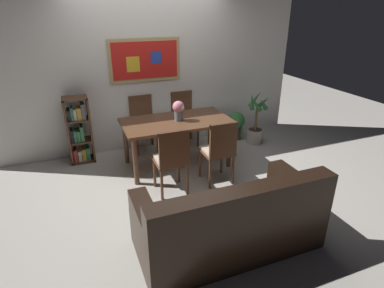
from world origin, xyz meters
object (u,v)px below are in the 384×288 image
object	(u,v)px
flower_vase	(179,109)
dining_chair_far_right	(183,114)
dining_table	(177,126)
leather_couch	(230,222)
dining_chair_near_left	(172,156)
dining_chair_far_left	(143,119)
potted_palm	(256,125)
dining_chair_near_right	(220,147)
potted_ivy	(236,124)
bookshelf	(79,132)

from	to	relation	value
flower_vase	dining_chair_far_right	bearing A→B (deg)	65.56
dining_table	dining_chair_far_right	world-z (taller)	dining_chair_far_right
dining_table	leather_couch	distance (m)	1.95
dining_chair_near_left	dining_chair_far_left	distance (m)	1.53
potted_palm	flower_vase	xyz separation A→B (m)	(-1.53, -0.30, 0.55)
dining_chair_far_left	potted_palm	bearing A→B (deg)	-14.59
dining_chair_near_right	leather_couch	world-z (taller)	dining_chair_near_right
dining_chair_near_right	potted_palm	world-z (taller)	potted_palm
leather_couch	dining_chair_far_left	bearing A→B (deg)	94.64
dining_chair_near_left	leather_couch	world-z (taller)	dining_chair_near_left
dining_chair_far_left	potted_palm	size ratio (longest dim) A/B	0.98
dining_chair_far_left	potted_ivy	xyz separation A→B (m)	(1.67, -0.19, -0.25)
dining_chair_near_right	potted_palm	xyz separation A→B (m)	(1.21, 1.01, -0.19)
potted_ivy	bookshelf	bearing A→B (deg)	178.14
bookshelf	potted_palm	world-z (taller)	bookshelf
leather_couch	flower_vase	world-z (taller)	flower_vase
dining_chair_far_left	dining_chair_far_right	bearing A→B (deg)	0.72
dining_chair_near_left	potted_ivy	xyz separation A→B (m)	(1.67, 1.35, -0.25)
dining_chair_far_left	potted_palm	world-z (taller)	potted_palm
flower_vase	dining_chair_near_right	bearing A→B (deg)	-66.28
dining_table	dining_chair_near_left	distance (m)	0.83
dining_chair_far_right	potted_palm	distance (m)	1.28
dining_chair_near_right	dining_chair_far_left	xyz separation A→B (m)	(-0.68, 1.51, 0.00)
dining_table	potted_ivy	distance (m)	1.51
bookshelf	dining_chair_near_right	bearing A→B (deg)	-39.70
dining_chair_near_left	bookshelf	xyz separation A→B (m)	(-1.02, 1.43, -0.04)
dining_chair_far_left	bookshelf	world-z (taller)	bookshelf
dining_table	potted_ivy	bearing A→B (deg)	23.73
bookshelf	flower_vase	world-z (taller)	bookshelf
dining_chair_far_right	flower_vase	distance (m)	0.94
potted_ivy	potted_palm	distance (m)	0.38
bookshelf	potted_palm	size ratio (longest dim) A/B	1.11
dining_table	dining_chair_far_left	distance (m)	0.85
bookshelf	potted_palm	distance (m)	2.94
dining_table	potted_ivy	size ratio (longest dim) A/B	2.90
dining_chair_far_left	potted_ivy	world-z (taller)	dining_chair_far_left
potted_ivy	dining_chair_near_right	bearing A→B (deg)	-127.02
dining_chair_near_left	potted_ivy	world-z (taller)	dining_chair_near_left
dining_chair_far_right	dining_chair_near_left	size ratio (longest dim) A/B	1.00
dining_chair_far_right	flower_vase	size ratio (longest dim) A/B	3.13
leather_couch	potted_ivy	bearing A→B (deg)	59.94
bookshelf	leather_couch	bearing A→B (deg)	-64.58
dining_chair_near_right	dining_chair_near_left	bearing A→B (deg)	-177.89
leather_couch	potted_palm	distance (m)	2.77
dining_chair_far_right	bookshelf	size ratio (longest dim) A/B	0.88
dining_chair_near_right	bookshelf	world-z (taller)	bookshelf
dining_chair_near_left	leather_couch	distance (m)	1.21
potted_ivy	flower_vase	world-z (taller)	flower_vase
potted_palm	dining_chair_far_right	bearing A→B (deg)	156.73
dining_chair_near_left	dining_chair_far_left	bearing A→B (deg)	90.22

